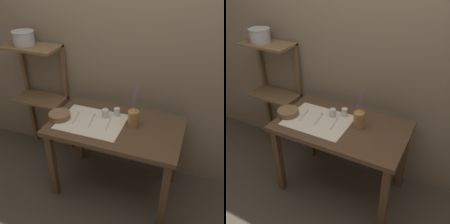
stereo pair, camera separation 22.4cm
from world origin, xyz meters
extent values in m
plane|color=#473F35|center=(0.00, 0.00, 0.00)|extent=(12.00, 12.00, 0.00)
cube|color=#7A6B56|center=(0.00, 0.45, 1.20)|extent=(7.00, 0.06, 2.40)
cube|color=#4C3523|center=(0.00, 0.00, 0.74)|extent=(1.16, 0.68, 0.04)
cube|color=#4C3523|center=(-0.52, -0.28, 0.36)|extent=(0.06, 0.06, 0.72)
cube|color=#4C3523|center=(0.52, -0.28, 0.36)|extent=(0.06, 0.06, 0.72)
cube|color=#4C3523|center=(-0.52, 0.28, 0.36)|extent=(0.06, 0.06, 0.72)
cube|color=#4C3523|center=(0.52, 0.28, 0.36)|extent=(0.06, 0.06, 0.72)
cube|color=brown|center=(-0.95, 0.26, 1.27)|extent=(0.53, 0.29, 0.02)
cube|color=brown|center=(-0.95, 0.26, 0.71)|extent=(0.53, 0.29, 0.02)
cube|color=brown|center=(-1.20, 0.38, 0.64)|extent=(0.04, 0.04, 1.28)
cube|color=brown|center=(-0.70, 0.38, 0.64)|extent=(0.04, 0.04, 1.28)
cube|color=beige|center=(-0.21, -0.03, 0.76)|extent=(0.57, 0.43, 0.00)
cylinder|color=olive|center=(0.14, 0.04, 0.83)|extent=(0.09, 0.09, 0.14)
cone|color=olive|center=(0.14, 0.04, 0.92)|extent=(0.07, 0.07, 0.04)
cylinder|color=slate|center=(0.14, 0.06, 1.00)|extent=(0.03, 0.01, 0.12)
cylinder|color=slate|center=(0.14, 0.05, 1.05)|extent=(0.05, 0.02, 0.20)
cylinder|color=slate|center=(0.14, 0.04, 1.02)|extent=(0.03, 0.02, 0.16)
cylinder|color=slate|center=(0.15, 0.04, 1.02)|extent=(0.02, 0.03, 0.15)
cylinder|color=slate|center=(0.15, 0.04, 1.04)|extent=(0.05, 0.04, 0.20)
cylinder|color=slate|center=(0.16, 0.05, 1.03)|extent=(0.04, 0.02, 0.17)
cylinder|color=brown|center=(-0.51, -0.08, 0.79)|extent=(0.20, 0.20, 0.05)
cylinder|color=silver|center=(-0.13, 0.08, 0.81)|extent=(0.06, 0.06, 0.08)
cylinder|color=silver|center=(-0.04, 0.14, 0.80)|extent=(0.06, 0.06, 0.08)
cube|color=#A8A8AD|center=(-0.37, -0.03, 0.77)|extent=(0.04, 0.19, 0.00)
cube|color=#A8A8AD|center=(-0.22, -0.03, 0.77)|extent=(0.04, 0.19, 0.00)
sphere|color=#A8A8AD|center=(-0.23, 0.07, 0.77)|extent=(0.02, 0.02, 0.02)
cube|color=#A8A8AD|center=(-0.06, -0.03, 0.77)|extent=(0.04, 0.19, 0.00)
cylinder|color=#A8A8AD|center=(-1.03, 0.26, 1.35)|extent=(0.20, 0.20, 0.13)
cylinder|color=#A8A8AD|center=(-1.03, 0.26, 1.41)|extent=(0.21, 0.21, 0.01)
camera|label=1|loc=(0.63, -1.79, 2.06)|focal=42.00mm
camera|label=2|loc=(0.83, -1.70, 2.06)|focal=42.00mm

